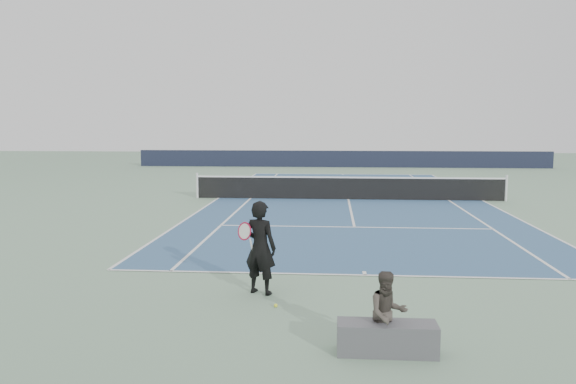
# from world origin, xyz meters

# --- Properties ---
(ground) EXTENTS (80.00, 80.00, 0.00)m
(ground) POSITION_xyz_m (0.00, 0.00, 0.00)
(ground) COLOR gray
(court_surface) EXTENTS (10.97, 23.77, 0.01)m
(court_surface) POSITION_xyz_m (0.00, 0.00, 0.01)
(court_surface) COLOR #35587E
(court_surface) RESTS_ON ground
(tennis_net) EXTENTS (12.90, 0.10, 1.07)m
(tennis_net) POSITION_xyz_m (0.00, 0.00, 0.50)
(tennis_net) COLOR silver
(tennis_net) RESTS_ON ground
(windscreen_far) EXTENTS (30.00, 0.25, 1.20)m
(windscreen_far) POSITION_xyz_m (0.00, 17.88, 0.60)
(windscreen_far) COLOR black
(windscreen_far) RESTS_ON ground
(tennis_player) EXTENTS (0.84, 0.68, 1.74)m
(tennis_player) POSITION_xyz_m (-2.01, -13.26, 0.87)
(tennis_player) COLOR black
(tennis_player) RESTS_ON ground
(tennis_ball) EXTENTS (0.06, 0.06, 0.06)m
(tennis_ball) POSITION_xyz_m (-1.65, -14.03, 0.03)
(tennis_ball) COLOR yellow
(tennis_ball) RESTS_ON ground
(spectator_bench) EXTENTS (1.42, 0.75, 1.16)m
(spectator_bench) POSITION_xyz_m (0.06, -15.86, 0.40)
(spectator_bench) COLOR #535357
(spectator_bench) RESTS_ON ground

